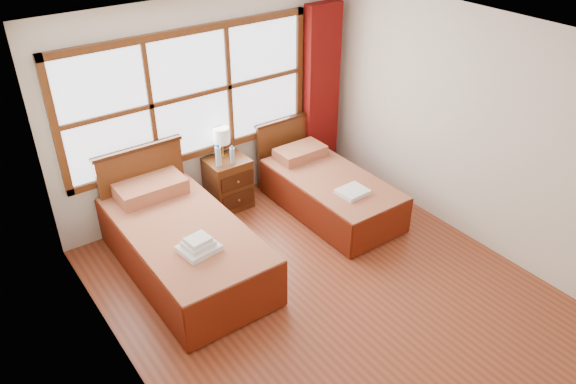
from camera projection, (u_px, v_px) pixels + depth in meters
floor at (324, 291)px, 5.83m from camera, size 4.50×4.50×0.00m
ceiling at (336, 43)px, 4.47m from camera, size 4.50×4.50×0.00m
wall_back at (210, 106)px, 6.70m from camera, size 4.00×0.00×4.00m
wall_left at (120, 264)px, 4.15m from camera, size 0.00×4.50×4.50m
wall_right at (470, 129)px, 6.15m from camera, size 0.00×4.50×4.50m
window at (191, 96)px, 6.45m from camera, size 3.16×0.06×1.56m
curtain at (321, 91)px, 7.47m from camera, size 0.50×0.16×2.30m
bed_left at (182, 243)px, 5.98m from camera, size 1.12×2.17×1.09m
bed_right at (328, 190)px, 7.02m from camera, size 0.95×1.97×0.91m
nightstand at (228, 183)px, 7.06m from camera, size 0.50×0.49×0.67m
towels_left at (199, 246)px, 5.43m from camera, size 0.39×0.35×0.15m
towels_right at (353, 192)px, 6.53m from camera, size 0.34×0.30×0.05m
lamp at (222, 136)px, 6.82m from camera, size 0.20×0.20×0.38m
bottle_near at (218, 156)px, 6.69m from camera, size 0.07×0.07×0.28m
bottle_far at (232, 155)px, 6.76m from camera, size 0.06×0.06×0.23m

